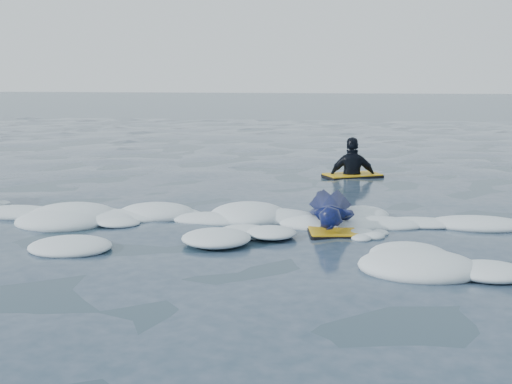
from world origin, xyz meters
TOP-DOWN VIEW (x-y plane):
  - ground at (0.00, 0.00)m, footprint 120.00×120.00m
  - foam_band at (0.00, 1.03)m, footprint 12.00×3.10m
  - prone_woman_unit at (1.88, 1.40)m, footprint 0.78×1.68m
  - waiting_rider_unit at (2.18, 5.58)m, footprint 1.26×1.05m

SIDE VIEW (x-z plane):
  - waiting_rider_unit at x=2.18m, z-range -0.85..0.81m
  - ground at x=0.00m, z-range 0.00..0.00m
  - foam_band at x=0.00m, z-range -0.15..0.15m
  - prone_woman_unit at x=1.88m, z-range 0.01..0.44m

